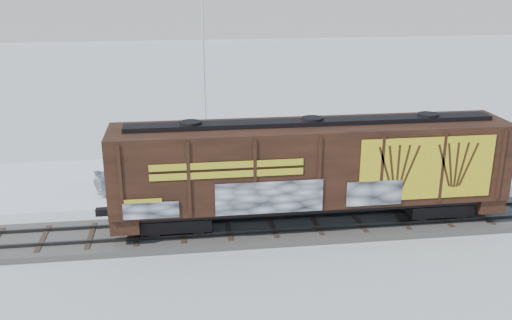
{
  "coord_description": "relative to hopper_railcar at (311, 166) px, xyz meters",
  "views": [
    {
      "loc": [
        -1.91,
        -23.19,
        11.26
      ],
      "look_at": [
        1.67,
        3.0,
        2.42
      ],
      "focal_mm": 40.0,
      "sensor_mm": 36.0,
      "label": 1
    }
  ],
  "objects": [
    {
      "name": "rail_track",
      "position": [
        -3.71,
        0.01,
        -2.89
      ],
      "size": [
        50.0,
        3.4,
        0.43
      ],
      "color": "#59544C",
      "rests_on": "ground"
    },
    {
      "name": "car_dark",
      "position": [
        0.12,
        7.21,
        -2.26
      ],
      "size": [
        5.55,
        3.88,
        1.49
      ],
      "primitive_type": "imported",
      "rotation": [
        0.0,
        0.0,
        1.96
      ],
      "color": "black",
      "rests_on": "parking_strip"
    },
    {
      "name": "parking_strip",
      "position": [
        -3.71,
        7.51,
        -3.03
      ],
      "size": [
        40.0,
        8.0,
        0.03
      ],
      "primitive_type": "cube",
      "color": "white",
      "rests_on": "ground"
    },
    {
      "name": "ground",
      "position": [
        -3.71,
        0.01,
        -3.04
      ],
      "size": [
        500.0,
        500.0,
        0.0
      ],
      "primitive_type": "plane",
      "color": "white",
      "rests_on": "ground"
    },
    {
      "name": "flagpole",
      "position": [
        -3.88,
        13.38,
        1.01
      ],
      "size": [
        2.3,
        0.9,
        11.05
      ],
      "color": "silver",
      "rests_on": "ground"
    },
    {
      "name": "car_silver",
      "position": [
        -7.88,
        6.1,
        -2.19
      ],
      "size": [
        5.16,
        3.21,
        1.64
      ],
      "primitive_type": "imported",
      "rotation": [
        0.0,
        0.0,
        1.86
      ],
      "color": "silver",
      "rests_on": "parking_strip"
    },
    {
      "name": "car_white",
      "position": [
        -6.56,
        5.58,
        -2.24
      ],
      "size": [
        4.82,
        2.23,
        1.53
      ],
      "primitive_type": "imported",
      "rotation": [
        0.0,
        0.0,
        1.44
      ],
      "color": "silver",
      "rests_on": "parking_strip"
    },
    {
      "name": "hopper_railcar",
      "position": [
        0.0,
        0.0,
        0.0
      ],
      "size": [
        17.39,
        3.06,
        4.71
      ],
      "color": "black",
      "rests_on": "rail_track"
    }
  ]
}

